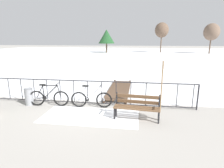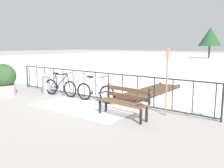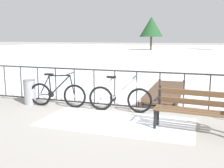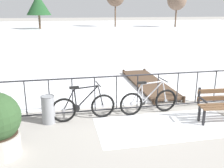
{
  "view_description": "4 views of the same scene",
  "coord_description": "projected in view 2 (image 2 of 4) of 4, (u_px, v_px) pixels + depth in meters",
  "views": [
    {
      "loc": [
        2.12,
        -7.37,
        2.76
      ],
      "look_at": [
        1.01,
        0.33,
        0.87
      ],
      "focal_mm": 29.5,
      "sensor_mm": 36.0,
      "label": 1
    },
    {
      "loc": [
        5.9,
        -6.71,
        2.05
      ],
      "look_at": [
        1.3,
        -0.68,
        0.82
      ],
      "focal_mm": 38.11,
      "sensor_mm": 36.0,
      "label": 2
    },
    {
      "loc": [
        2.19,
        -6.82,
        1.96
      ],
      "look_at": [
        -0.2,
        0.37,
        0.6
      ],
      "focal_mm": 42.28,
      "sensor_mm": 36.0,
      "label": 3
    },
    {
      "loc": [
        -2.11,
        -6.73,
        2.85
      ],
      "look_at": [
        -0.85,
        -0.52,
        0.99
      ],
      "focal_mm": 41.17,
      "sensor_mm": 36.0,
      "label": 4
    }
  ],
  "objects": [
    {
      "name": "bicycle_second",
      "position": [
        95.0,
        92.0,
        8.68
      ],
      "size": [
        1.71,
        0.52,
        0.97
      ],
      "color": "black",
      "rests_on": "ground"
    },
    {
      "name": "planter_with_shrub",
      "position": [
        4.0,
        80.0,
        9.68
      ],
      "size": [
        0.99,
        0.99,
        1.32
      ],
      "color": "#ADA8A0",
      "rests_on": "ground"
    },
    {
      "name": "oar_upright",
      "position": [
        167.0,
        77.0,
        6.86
      ],
      "size": [
        0.04,
        0.16,
        1.98
      ],
      "color": "#937047",
      "rests_on": "ground"
    },
    {
      "name": "wooden_dock",
      "position": [
        150.0,
        91.0,
        10.2
      ],
      "size": [
        1.1,
        4.01,
        0.2
      ],
      "color": "#4C3828",
      "rests_on": "ground"
    },
    {
      "name": "tree_far_west",
      "position": [
        210.0,
        37.0,
        36.81
      ],
      "size": [
        3.44,
        3.44,
        4.84
      ],
      "color": "brown",
      "rests_on": "ground"
    },
    {
      "name": "ground_plane",
      "position": [
        96.0,
        99.0,
        9.13
      ],
      "size": [
        160.0,
        160.0,
        0.0
      ],
      "primitive_type": "plane",
      "color": "#9E9991"
    },
    {
      "name": "railing_fence",
      "position": [
        96.0,
        85.0,
        9.04
      ],
      "size": [
        9.06,
        0.06,
        1.07
      ],
      "color": "#232328",
      "rests_on": "ground"
    },
    {
      "name": "snow_patch",
      "position": [
        82.0,
        107.0,
        7.93
      ],
      "size": [
        3.55,
        1.69,
        0.01
      ],
      "primitive_type": "cube",
      "color": "white",
      "rests_on": "ground"
    },
    {
      "name": "bicycle_near_railing",
      "position": [
        60.0,
        87.0,
        9.72
      ],
      "size": [
        1.71,
        0.52,
        0.97
      ],
      "color": "black",
      "rests_on": "ground"
    },
    {
      "name": "park_bench",
      "position": [
        124.0,
        99.0,
        6.85
      ],
      "size": [
        1.64,
        0.62,
        0.89
      ],
      "color": "brown",
      "rests_on": "ground"
    },
    {
      "name": "trash_bin",
      "position": [
        46.0,
        85.0,
        10.25
      ],
      "size": [
        0.35,
        0.35,
        0.73
      ],
      "color": "gray",
      "rests_on": "ground"
    }
  ]
}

